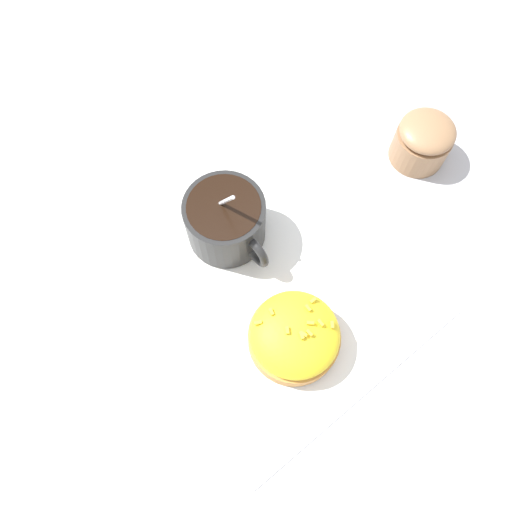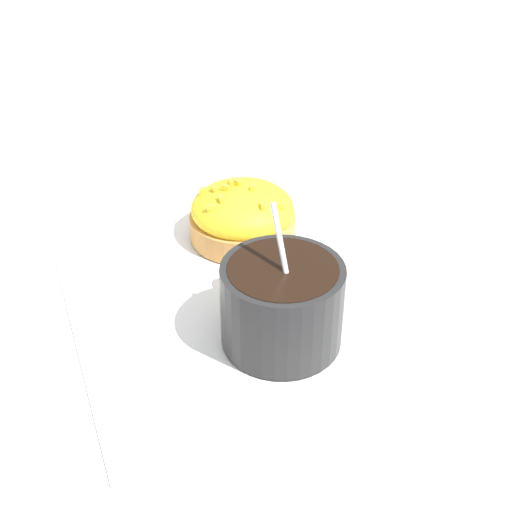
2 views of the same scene
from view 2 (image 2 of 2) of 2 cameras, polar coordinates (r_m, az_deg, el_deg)
ground_plane at (r=0.58m, az=-0.70°, el=-2.54°), size 3.00×3.00×0.00m
paper_napkin at (r=0.58m, az=-0.70°, el=-2.42°), size 0.34×0.31×0.00m
coffee_cup at (r=0.51m, az=2.04°, el=-3.58°), size 0.11×0.09×0.11m
frosted_pastry at (r=0.63m, az=-1.07°, el=3.31°), size 0.09×0.09×0.05m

